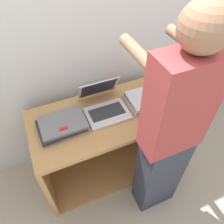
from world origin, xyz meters
The scene contains 8 objects.
ground_plane centered at (0.00, 0.00, 0.00)m, with size 12.00×12.00×0.00m, color #9E9384.
wall_back centered at (0.00, 0.74, 1.20)m, with size 8.00×0.05×2.40m.
cart centered at (0.00, 0.39, 0.40)m, with size 1.29×0.64×0.79m.
laptop_open centered at (0.00, 0.38, 0.84)m, with size 0.35×0.39×0.24m.
laptop_stack_left centered at (-0.38, 0.32, 0.83)m, with size 0.37×0.27×0.07m.
laptop_stack_right centered at (0.38, 0.32, 0.83)m, with size 0.37×0.28×0.07m.
person centered at (0.26, -0.16, 0.92)m, with size 0.40×0.54×1.81m.
inventory_tag centered at (-0.38, 0.25, 0.87)m, with size 0.06×0.02×0.01m.
Camera 1 is at (-0.45, -0.82, 2.11)m, focal length 35.00 mm.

